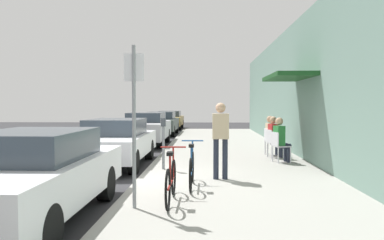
% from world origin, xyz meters
% --- Properties ---
extents(ground_plane, '(60.00, 60.00, 0.00)m').
position_xyz_m(ground_plane, '(0.00, 0.00, 0.00)').
color(ground_plane, '#2D2D30').
extents(sidewalk_slab, '(4.50, 32.00, 0.12)m').
position_xyz_m(sidewalk_slab, '(2.25, 2.00, 0.06)').
color(sidewalk_slab, '#9E9B93').
rests_on(sidewalk_slab, ground_plane).
extents(building_facade, '(1.40, 32.00, 4.55)m').
position_xyz_m(building_facade, '(4.64, 2.01, 2.28)').
color(building_facade, gray).
rests_on(building_facade, ground_plane).
extents(parked_car_0, '(1.80, 4.40, 1.38)m').
position_xyz_m(parked_car_0, '(-1.10, -2.90, 0.72)').
color(parked_car_0, silver).
rests_on(parked_car_0, ground_plane).
extents(parked_car_1, '(1.80, 4.40, 1.36)m').
position_xyz_m(parked_car_1, '(-1.10, 2.56, 0.71)').
color(parked_car_1, silver).
rests_on(parked_car_1, ground_plane).
extents(parked_car_2, '(1.80, 4.40, 1.42)m').
position_xyz_m(parked_car_2, '(-1.10, 8.32, 0.75)').
color(parked_car_2, '#B7B7BC').
rests_on(parked_car_2, ground_plane).
extents(parked_car_3, '(1.80, 4.40, 1.36)m').
position_xyz_m(parked_car_3, '(-1.10, 14.13, 0.72)').
color(parked_car_3, '#47514C').
rests_on(parked_car_3, ground_plane).
extents(parked_car_4, '(1.80, 4.40, 1.32)m').
position_xyz_m(parked_car_4, '(-1.10, 19.36, 0.70)').
color(parked_car_4, '#A58433').
rests_on(parked_car_4, ground_plane).
extents(parking_meter, '(0.12, 0.10, 1.32)m').
position_xyz_m(parking_meter, '(0.45, 1.26, 0.89)').
color(parking_meter, slate).
rests_on(parking_meter, sidewalk_slab).
extents(street_sign, '(0.32, 0.06, 2.60)m').
position_xyz_m(street_sign, '(0.40, -2.50, 1.64)').
color(street_sign, gray).
rests_on(street_sign, sidewalk_slab).
extents(bicycle_0, '(0.46, 1.71, 0.90)m').
position_xyz_m(bicycle_0, '(1.26, -0.87, 0.48)').
color(bicycle_0, black).
rests_on(bicycle_0, sidewalk_slab).
extents(bicycle_1, '(0.46, 1.71, 0.90)m').
position_xyz_m(bicycle_1, '(0.95, -2.12, 0.48)').
color(bicycle_1, black).
rests_on(bicycle_1, sidewalk_slab).
extents(cafe_chair_0, '(0.54, 0.54, 0.87)m').
position_xyz_m(cafe_chair_0, '(3.64, 2.56, 0.62)').
color(cafe_chair_0, silver).
rests_on(cafe_chair_0, sidewalk_slab).
extents(seated_patron_0, '(0.50, 0.45, 1.29)m').
position_xyz_m(seated_patron_0, '(3.70, 2.58, 0.82)').
color(seated_patron_0, '#232838').
rests_on(seated_patron_0, sidewalk_slab).
extents(cafe_chair_1, '(0.52, 0.52, 0.87)m').
position_xyz_m(cafe_chair_1, '(3.64, 3.56, 0.62)').
color(cafe_chair_1, silver).
rests_on(cafe_chair_1, sidewalk_slab).
extents(seated_patron_1, '(0.48, 0.42, 1.29)m').
position_xyz_m(seated_patron_1, '(3.70, 3.58, 0.82)').
color(seated_patron_1, '#232838').
rests_on(seated_patron_1, sidewalk_slab).
extents(cafe_chair_2, '(0.47, 0.47, 0.87)m').
position_xyz_m(cafe_chair_2, '(3.64, 4.18, 0.62)').
color(cafe_chair_2, silver).
rests_on(cafe_chair_2, sidewalk_slab).
extents(seated_patron_2, '(0.45, 0.38, 1.29)m').
position_xyz_m(seated_patron_2, '(3.70, 4.18, 0.82)').
color(seated_patron_2, '#232838').
rests_on(seated_patron_2, sidewalk_slab).
extents(pedestrian_standing, '(0.36, 0.22, 1.70)m').
position_xyz_m(pedestrian_standing, '(1.87, -0.04, 1.12)').
color(pedestrian_standing, '#232838').
rests_on(pedestrian_standing, sidewalk_slab).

